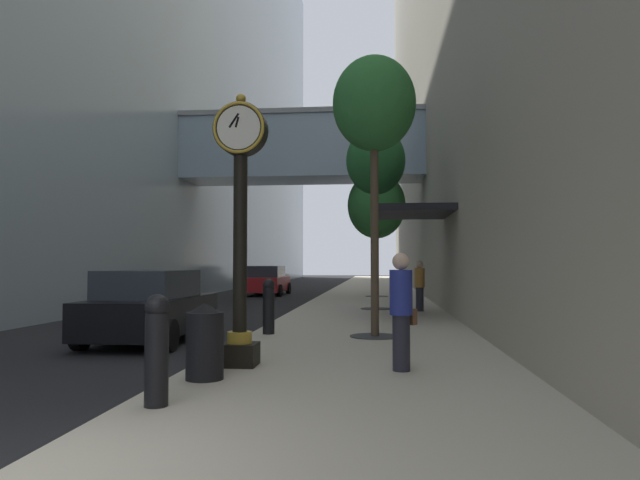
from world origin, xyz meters
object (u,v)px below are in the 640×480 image
object	(u,v)px
bollard_third	(269,305)
trash_bin	(205,340)
street_tree_mid_far	(376,206)
street_tree_mid_near	(376,162)
bollard_nearest	(157,347)
car_black_mid	(151,307)
pedestrian_walking	(401,308)
street_tree_near	(374,107)
pedestrian_by_clock	(420,284)
car_red_near	(267,281)
car_grey_far	(270,278)
street_clock	(240,215)

from	to	relation	value
bollard_third	trash_bin	xyz separation A→B (m)	(0.09, -5.15, -0.12)
street_tree_mid_far	trash_bin	world-z (taller)	street_tree_mid_far
street_tree_mid_near	bollard_third	bearing A→B (deg)	-107.76
bollard_nearest	bollard_third	xyz separation A→B (m)	(0.00, 6.66, 0.00)
car_black_mid	pedestrian_walking	bearing A→B (deg)	-34.79
street_tree_near	pedestrian_by_clock	world-z (taller)	street_tree_near
car_black_mid	street_tree_mid_near	bearing A→B (deg)	58.23
street_tree_mid_far	car_red_near	size ratio (longest dim) A/B	1.40
street_tree_mid_far	car_grey_far	world-z (taller)	street_tree_mid_far
bollard_third	car_grey_far	xyz separation A→B (m)	(-4.88, 26.14, -0.02)
pedestrian_by_clock	street_clock	bearing A→B (deg)	-108.23
trash_bin	pedestrian_by_clock	distance (m)	12.41
street_clock	pedestrian_walking	bearing A→B (deg)	-3.87
street_clock	bollard_nearest	bearing A→B (deg)	-96.92
street_clock	street_tree_mid_near	bearing A→B (deg)	79.78
street_tree_near	car_red_near	distance (m)	20.13
bollard_nearest	car_grey_far	bearing A→B (deg)	98.45
bollard_third	pedestrian_walking	size ratio (longest dim) A/B	0.71
bollard_third	trash_bin	bearing A→B (deg)	-88.99
bollard_third	car_black_mid	xyz separation A→B (m)	(-2.55, -0.51, -0.02)
trash_bin	car_black_mid	size ratio (longest dim) A/B	0.25
car_grey_far	trash_bin	bearing A→B (deg)	-80.98
street_clock	trash_bin	bearing A→B (deg)	-101.78
pedestrian_walking	car_black_mid	xyz separation A→B (m)	(-5.37, 3.73, -0.30)
bollard_nearest	pedestrian_walking	xyz separation A→B (m)	(2.82, 2.43, 0.27)
car_red_near	bollard_third	bearing A→B (deg)	-78.91
street_tree_mid_far	pedestrian_by_clock	bearing A→B (deg)	-80.37
bollard_nearest	street_tree_mid_near	world-z (taller)	street_tree_mid_near
bollard_third	trash_bin	world-z (taller)	bollard_third
trash_bin	car_grey_far	size ratio (longest dim) A/B	0.23
street_tree_mid_far	car_black_mid	distance (m)	16.93
bollard_nearest	car_black_mid	xyz separation A→B (m)	(-2.55, 6.16, -0.02)
car_black_mid	car_grey_far	world-z (taller)	car_black_mid
bollard_third	car_grey_far	bearing A→B (deg)	100.56
trash_bin	pedestrian_by_clock	size ratio (longest dim) A/B	0.62
car_grey_far	pedestrian_by_clock	bearing A→B (deg)	-65.86
street_tree_mid_far	car_red_near	world-z (taller)	street_tree_mid_far
bollard_nearest	pedestrian_walking	bearing A→B (deg)	40.75
pedestrian_walking	car_red_near	distance (m)	23.59
pedestrian_walking	pedestrian_by_clock	world-z (taller)	pedestrian_walking
street_tree_near	street_tree_mid_near	size ratio (longest dim) A/B	0.96
pedestrian_by_clock	street_tree_mid_far	bearing A→B (deg)	99.63
car_grey_far	pedestrian_walking	bearing A→B (deg)	-75.79
street_tree_mid_far	trash_bin	bearing A→B (deg)	-96.47
car_grey_far	bollard_third	bearing A→B (deg)	-79.44
bollard_nearest	bollard_third	distance (m)	6.66
bollard_nearest	street_tree_mid_far	size ratio (longest dim) A/B	0.21
pedestrian_by_clock	car_grey_far	bearing A→B (deg)	114.14
trash_bin	street_tree_near	bearing A→B (deg)	64.76
pedestrian_by_clock	trash_bin	bearing A→B (deg)	-107.66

